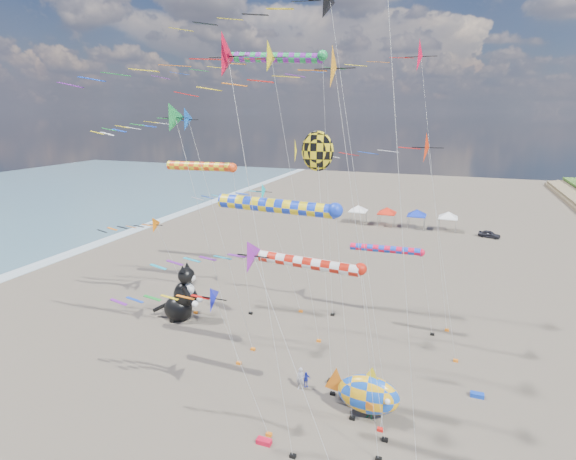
{
  "coord_description": "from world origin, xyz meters",
  "views": [
    {
      "loc": [
        9.22,
        -16.76,
        19.17
      ],
      "look_at": [
        -1.43,
        12.0,
        11.08
      ],
      "focal_mm": 28.0,
      "sensor_mm": 36.0,
      "label": 1
    }
  ],
  "objects_px": {
    "child_green": "(370,411)",
    "fish_inflatable": "(367,394)",
    "person_adult": "(301,379)",
    "parked_car": "(489,234)",
    "cat_inflatable": "(180,292)",
    "child_blue": "(306,379)"
  },
  "relations": [
    {
      "from": "child_green",
      "to": "person_adult",
      "type": "bearing_deg",
      "value": 178.64
    },
    {
      "from": "cat_inflatable",
      "to": "child_blue",
      "type": "xyz_separation_m",
      "value": [
        14.45,
        -6.14,
        -2.24
      ]
    },
    {
      "from": "child_blue",
      "to": "parked_car",
      "type": "relative_size",
      "value": 0.36
    },
    {
      "from": "cat_inflatable",
      "to": "person_adult",
      "type": "height_order",
      "value": "cat_inflatable"
    },
    {
      "from": "cat_inflatable",
      "to": "fish_inflatable",
      "type": "relative_size",
      "value": 1.05
    },
    {
      "from": "child_green",
      "to": "child_blue",
      "type": "height_order",
      "value": "child_blue"
    },
    {
      "from": "child_green",
      "to": "fish_inflatable",
      "type": "bearing_deg",
      "value": 168.94
    },
    {
      "from": "person_adult",
      "to": "parked_car",
      "type": "height_order",
      "value": "person_adult"
    },
    {
      "from": "child_green",
      "to": "child_blue",
      "type": "bearing_deg",
      "value": 173.37
    },
    {
      "from": "cat_inflatable",
      "to": "child_green",
      "type": "distance_m",
      "value": 21.16
    },
    {
      "from": "person_adult",
      "to": "child_green",
      "type": "relative_size",
      "value": 1.43
    },
    {
      "from": "cat_inflatable",
      "to": "person_adult",
      "type": "distance_m",
      "value": 15.79
    },
    {
      "from": "child_green",
      "to": "child_blue",
      "type": "xyz_separation_m",
      "value": [
        -4.97,
        1.95,
        0.0
      ]
    },
    {
      "from": "fish_inflatable",
      "to": "person_adult",
      "type": "height_order",
      "value": "fish_inflatable"
    },
    {
      "from": "fish_inflatable",
      "to": "child_blue",
      "type": "height_order",
      "value": "fish_inflatable"
    },
    {
      "from": "fish_inflatable",
      "to": "person_adult",
      "type": "distance_m",
      "value": 5.23
    },
    {
      "from": "child_blue",
      "to": "parked_car",
      "type": "distance_m",
      "value": 49.93
    },
    {
      "from": "cat_inflatable",
      "to": "child_green",
      "type": "xyz_separation_m",
      "value": [
        19.43,
        -8.09,
        -2.24
      ]
    },
    {
      "from": "person_adult",
      "to": "fish_inflatable",
      "type": "bearing_deg",
      "value": -14.4
    },
    {
      "from": "cat_inflatable",
      "to": "person_adult",
      "type": "xyz_separation_m",
      "value": [
        14.21,
        -6.59,
        -1.99
      ]
    },
    {
      "from": "cat_inflatable",
      "to": "parked_car",
      "type": "bearing_deg",
      "value": 47.11
    },
    {
      "from": "child_green",
      "to": "parked_car",
      "type": "distance_m",
      "value": 50.6
    }
  ]
}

